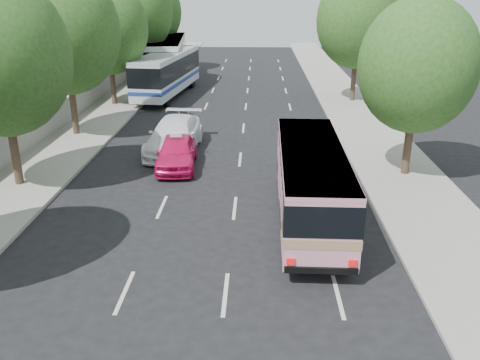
{
  "coord_description": "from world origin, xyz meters",
  "views": [
    {
      "loc": [
        1.85,
        -14.31,
        8.23
      ],
      "look_at": [
        1.25,
        2.93,
        1.6
      ],
      "focal_mm": 38.0,
      "sensor_mm": 36.0,
      "label": 1
    }
  ],
  "objects_px": {
    "tour_coach_front": "(167,70)",
    "tour_coach_rear": "(168,56)",
    "pink_bus": "(311,177)",
    "pink_taxi": "(177,152)",
    "white_pickup": "(175,135)"
  },
  "relations": [
    {
      "from": "pink_bus",
      "to": "tour_coach_front",
      "type": "bearing_deg",
      "value": 112.68
    },
    {
      "from": "pink_bus",
      "to": "white_pickup",
      "type": "distance_m",
      "value": 10.54
    },
    {
      "from": "white_pickup",
      "to": "tour_coach_rear",
      "type": "bearing_deg",
      "value": 103.45
    },
    {
      "from": "pink_bus",
      "to": "pink_taxi",
      "type": "height_order",
      "value": "pink_bus"
    },
    {
      "from": "pink_bus",
      "to": "pink_taxi",
      "type": "distance_m",
      "value": 8.32
    },
    {
      "from": "tour_coach_front",
      "to": "pink_bus",
      "type": "bearing_deg",
      "value": -61.38
    },
    {
      "from": "pink_bus",
      "to": "white_pickup",
      "type": "bearing_deg",
      "value": 127.85
    },
    {
      "from": "pink_bus",
      "to": "white_pickup",
      "type": "xyz_separation_m",
      "value": [
        -6.3,
        8.4,
        -0.9
      ]
    },
    {
      "from": "pink_bus",
      "to": "tour_coach_front",
      "type": "height_order",
      "value": "tour_coach_front"
    },
    {
      "from": "pink_bus",
      "to": "tour_coach_rear",
      "type": "bearing_deg",
      "value": 110.13
    },
    {
      "from": "tour_coach_front",
      "to": "tour_coach_rear",
      "type": "distance_m",
      "value": 6.45
    },
    {
      "from": "pink_taxi",
      "to": "pink_bus",
      "type": "bearing_deg",
      "value": -49.29
    },
    {
      "from": "pink_bus",
      "to": "tour_coach_rear",
      "type": "xyz_separation_m",
      "value": [
        -10.11,
        29.13,
        0.54
      ]
    },
    {
      "from": "tour_coach_front",
      "to": "tour_coach_rear",
      "type": "height_order",
      "value": "tour_coach_rear"
    },
    {
      "from": "pink_taxi",
      "to": "tour_coach_rear",
      "type": "distance_m",
      "value": 23.7
    }
  ]
}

